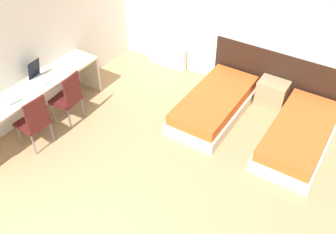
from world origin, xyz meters
name	(u,v)px	position (x,y,z in m)	size (l,w,h in m)	color
wall_back	(234,16)	(0.00, 4.62, 1.35)	(5.71, 0.05, 2.70)	white
wall_left	(33,34)	(-2.38, 2.30, 1.35)	(0.05, 5.59, 2.70)	white
headboard_panel	(279,77)	(0.99, 4.58, 0.46)	(2.46, 0.03, 0.92)	black
bed_near_window	(215,104)	(0.26, 3.61, 0.19)	(0.89, 1.89, 0.39)	beige
bed_near_door	(299,136)	(1.72, 3.61, 0.19)	(0.89, 1.89, 0.39)	beige
nightstand	(272,94)	(0.99, 4.36, 0.24)	(0.50, 0.37, 0.48)	tan
radiator	(168,55)	(-1.27, 4.50, 0.23)	(0.83, 0.12, 0.45)	silver
desk	(32,95)	(-2.08, 1.78, 0.59)	(0.55, 2.59, 0.73)	beige
chair_near_laptop	(68,97)	(-1.67, 2.14, 0.50)	(0.44, 0.44, 0.93)	#511919
chair_near_notebook	(34,121)	(-1.67, 1.43, 0.50)	(0.43, 0.43, 0.93)	#511919
laptop	(39,76)	(-2.14, 2.04, 0.79)	(0.34, 0.27, 0.32)	silver
open_notebook	(12,98)	(-2.11, 1.45, 0.74)	(0.33, 0.25, 0.02)	#236B3D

